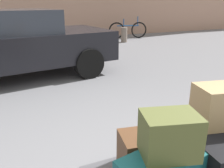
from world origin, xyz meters
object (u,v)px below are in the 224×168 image
(duffel_bag_brown_front_right, at_px, (158,149))
(parked_car, at_px, (5,43))
(bollard_kerb_mid, at_px, (124,35))
(bollard_kerb_near, at_px, (93,37))
(duffel_bag_olive_topmost_pile, at_px, (170,135))
(bicycle_leaning, at_px, (128,30))
(suitcase_tan_rear_right, at_px, (218,125))

(duffel_bag_brown_front_right, xyz_separation_m, parked_car, (-0.97, 4.08, 0.28))
(duffel_bag_brown_front_right, distance_m, bollard_kerb_mid, 8.32)
(bollard_kerb_near, bearing_deg, duffel_bag_olive_topmost_pile, -106.51)
(bicycle_leaning, xyz_separation_m, bollard_kerb_near, (-2.01, -0.94, -0.08))
(duffel_bag_olive_topmost_pile, xyz_separation_m, bollard_kerb_near, (2.32, 7.82, -0.50))
(suitcase_tan_rear_right, bearing_deg, duffel_bag_brown_front_right, 177.66)
(duffel_bag_olive_topmost_pile, xyz_separation_m, parked_car, (-0.83, 4.37, -0.04))
(bicycle_leaning, distance_m, bollard_kerb_near, 2.22)
(duffel_bag_olive_topmost_pile, height_order, parked_car, parked_car)
(bollard_kerb_near, distance_m, bollard_kerb_mid, 1.35)
(duffel_bag_olive_topmost_pile, xyz_separation_m, bollard_kerb_mid, (3.67, 7.82, -0.50))
(parked_car, relative_size, bicycle_leaning, 2.61)
(bicycle_leaning, distance_m, bollard_kerb_mid, 1.15)
(parked_car, bearing_deg, suitcase_tan_rear_right, -71.23)
(parked_car, bearing_deg, duffel_bag_brown_front_right, -76.61)
(duffel_bag_olive_topmost_pile, relative_size, bollard_kerb_near, 0.57)
(duffel_bag_brown_front_right, xyz_separation_m, bollard_kerb_near, (2.18, 7.53, -0.19))
(duffel_bag_olive_topmost_pile, distance_m, bollard_kerb_mid, 8.65)
(suitcase_tan_rear_right, height_order, parked_car, parked_car)
(duffel_bag_olive_topmost_pile, distance_m, bollard_kerb_near, 8.17)
(parked_car, distance_m, bicycle_leaning, 6.79)
(duffel_bag_olive_topmost_pile, bearing_deg, bicycle_leaning, 79.47)
(duffel_bag_brown_front_right, xyz_separation_m, duffel_bag_olive_topmost_pile, (-0.14, -0.29, 0.32))
(duffel_bag_brown_front_right, relative_size, suitcase_tan_rear_right, 0.92)
(bollard_kerb_near, xyz_separation_m, bollard_kerb_mid, (1.35, 0.00, 0.00))
(duffel_bag_olive_topmost_pile, bearing_deg, bollard_kerb_near, 89.29)
(duffel_bag_brown_front_right, height_order, bicycle_leaning, bicycle_leaning)
(bicycle_leaning, relative_size, bollard_kerb_near, 2.93)
(duffel_bag_brown_front_right, bearing_deg, parked_car, 113.83)
(bollard_kerb_mid, bearing_deg, parked_car, -142.54)
(duffel_bag_brown_front_right, distance_m, bicycle_leaning, 9.45)
(duffel_bag_brown_front_right, bearing_deg, duffel_bag_olive_topmost_pile, -105.02)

